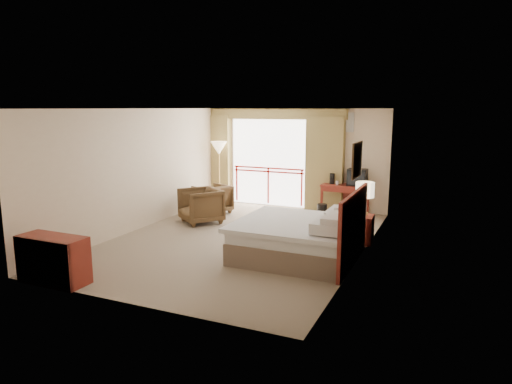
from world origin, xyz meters
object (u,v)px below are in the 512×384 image
at_px(table_lamp, 365,190).
at_px(desk, 346,191).
at_px(bed, 300,238).
at_px(armchair_far, 213,213).
at_px(armchair_near, 201,222).
at_px(dresser, 53,260).
at_px(tv, 357,177).
at_px(wastebasket, 322,210).
at_px(nightstand, 363,229).
at_px(floor_lamp, 219,150).
at_px(side_table, 199,204).

xyz_separation_m(table_lamp, desk, (-0.92, 2.37, -0.48)).
height_order(bed, armchair_far, bed).
relative_size(armchair_near, dresser, 0.81).
bearing_deg(tv, desk, 176.06).
xyz_separation_m(wastebasket, dresser, (-2.64, -6.07, 0.22)).
relative_size(nightstand, wastebasket, 1.83).
relative_size(armchair_far, armchair_near, 0.90).
xyz_separation_m(armchair_far, dresser, (0.07, -5.24, 0.38)).
height_order(table_lamp, floor_lamp, floor_lamp).
height_order(table_lamp, armchair_near, table_lamp).
distance_m(desk, tv, 0.49).
bearing_deg(table_lamp, side_table, 172.42).
bearing_deg(wastebasket, bed, -81.20).
xyz_separation_m(wastebasket, floor_lamp, (-3.08, 0.24, 1.38)).
xyz_separation_m(armchair_far, floor_lamp, (-0.37, 1.07, 1.54)).
height_order(bed, tv, tv).
relative_size(desk, tv, 2.52).
xyz_separation_m(nightstand, armchair_near, (-3.88, 0.13, -0.28)).
distance_m(bed, floor_lamp, 5.20).
height_order(desk, wastebasket, desk).
relative_size(nightstand, side_table, 1.15).
bearing_deg(tv, bed, -86.81).
bearing_deg(armchair_far, armchair_near, 34.97).
bearing_deg(bed, table_lamp, 58.69).
bearing_deg(floor_lamp, side_table, -80.65).
xyz_separation_m(armchair_far, side_table, (-0.11, -0.50, 0.34)).
distance_m(table_lamp, dresser, 5.85).
height_order(tv, wastebasket, tv).
relative_size(table_lamp, dresser, 0.58).
bearing_deg(desk, table_lamp, -65.15).
distance_m(bed, armchair_near, 3.39).
relative_size(desk, dresser, 1.06).
distance_m(wastebasket, armchair_far, 2.84).
bearing_deg(tv, table_lamp, -67.94).
bearing_deg(dresser, side_table, 90.67).
relative_size(desk, floor_lamp, 0.66).
xyz_separation_m(tv, armchair_far, (-3.49, -1.25, -0.98)).
height_order(desk, armchair_near, desk).
bearing_deg(side_table, desk, 28.82).
bearing_deg(floor_lamp, armchair_far, -71.04).
bearing_deg(desk, bed, -85.66).
relative_size(desk, armchair_far, 1.45).
distance_m(table_lamp, desk, 2.59).
relative_size(side_table, dresser, 0.44).
bearing_deg(bed, floor_lamp, 135.18).
height_order(nightstand, desk, desk).
distance_m(nightstand, floor_lamp, 5.13).
xyz_separation_m(wastebasket, armchair_near, (-2.49, -1.81, -0.16)).
distance_m(wastebasket, armchair_near, 3.08).
height_order(tv, armchair_near, tv).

